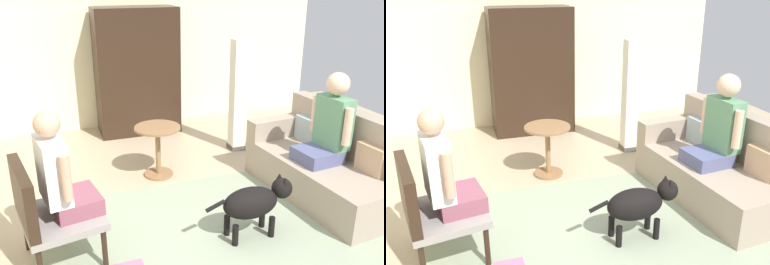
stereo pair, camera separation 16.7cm
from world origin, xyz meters
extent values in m
plane|color=tan|center=(0.00, 0.00, 0.00)|extent=(8.05, 8.05, 0.00)
cube|color=beige|center=(0.00, 3.41, 1.42)|extent=(6.02, 0.12, 2.84)
cube|color=gray|center=(-0.02, -0.07, 0.00)|extent=(3.10, 2.41, 0.01)
cube|color=gray|center=(1.35, 0.38, 0.20)|extent=(0.99, 1.79, 0.41)
cube|color=gray|center=(1.67, 0.41, 0.65)|extent=(0.35, 1.73, 0.49)
cube|color=gray|center=(1.27, 1.14, 0.52)|extent=(0.83, 0.26, 0.24)
cube|color=tan|center=(1.58, -0.03, 0.55)|extent=(0.13, 0.33, 0.28)
cube|color=tan|center=(1.53, 0.45, 0.55)|extent=(0.13, 0.28, 0.28)
cube|color=#9EB2B7|center=(1.48, 0.91, 0.55)|extent=(0.13, 0.32, 0.28)
cylinder|color=black|center=(-1.13, 0.50, 0.18)|extent=(0.04, 0.04, 0.36)
cylinder|color=black|center=(-1.02, -0.07, 0.18)|extent=(0.04, 0.04, 0.36)
cylinder|color=black|center=(-1.61, 0.40, 0.18)|extent=(0.04, 0.04, 0.36)
cube|color=gray|center=(-1.31, 0.17, 0.39)|extent=(0.71, 0.77, 0.06)
cube|color=black|center=(-1.56, 0.12, 0.65)|extent=(0.21, 0.68, 0.46)
cube|color=#50557F|center=(1.25, 0.37, 0.48)|extent=(0.44, 0.42, 0.14)
cube|color=#598C66|center=(1.42, 0.39, 0.81)|extent=(0.22, 0.40, 0.53)
sphere|color=#DDB293|center=(1.42, 0.39, 1.21)|extent=(0.23, 0.23, 0.23)
cylinder|color=#DDB293|center=(1.40, 0.15, 0.84)|extent=(0.08, 0.08, 0.37)
cylinder|color=#DDB293|center=(1.35, 0.61, 0.84)|extent=(0.08, 0.08, 0.37)
cube|color=#864858|center=(-1.19, 0.19, 0.49)|extent=(0.43, 0.46, 0.14)
cube|color=white|center=(-1.33, 0.16, 0.82)|extent=(0.25, 0.43, 0.51)
sphere|color=tan|center=(-1.33, 0.16, 1.19)|extent=(0.20, 0.20, 0.20)
cylinder|color=tan|center=(-1.34, 0.41, 0.84)|extent=(0.08, 0.08, 0.36)
cylinder|color=tan|center=(-1.25, -0.07, 0.84)|extent=(0.08, 0.08, 0.36)
cylinder|color=olive|center=(-0.17, 1.41, 0.59)|extent=(0.53, 0.53, 0.02)
cylinder|color=olive|center=(-0.17, 1.41, 0.29)|extent=(0.06, 0.06, 0.58)
cylinder|color=olive|center=(-0.17, 1.41, 0.01)|extent=(0.34, 0.34, 0.03)
ellipsoid|color=black|center=(0.27, -0.06, 0.34)|extent=(0.53, 0.30, 0.28)
sphere|color=black|center=(0.58, -0.05, 0.42)|extent=(0.19, 0.19, 0.19)
cone|color=black|center=(0.58, 0.00, 0.52)|extent=(0.06, 0.06, 0.06)
cone|color=black|center=(0.59, -0.10, 0.52)|extent=(0.06, 0.06, 0.06)
cylinder|color=black|center=(-0.07, -0.07, 0.38)|extent=(0.18, 0.04, 0.10)
cylinder|color=black|center=(0.45, 0.03, 0.10)|extent=(0.06, 0.06, 0.20)
cylinder|color=black|center=(0.45, -0.14, 0.10)|extent=(0.06, 0.06, 0.20)
cylinder|color=black|center=(0.08, 0.02, 0.10)|extent=(0.06, 0.06, 0.20)
cylinder|color=black|center=(0.09, -0.15, 0.10)|extent=(0.06, 0.06, 0.20)
cube|color=#4C4742|center=(1.04, 1.85, 0.03)|extent=(0.20, 0.20, 0.06)
cube|color=white|center=(1.04, 1.85, 0.77)|extent=(0.18, 0.18, 1.42)
cube|color=black|center=(-0.03, 3.00, 0.91)|extent=(1.17, 0.56, 1.82)
camera|label=1|loc=(-1.30, -2.92, 2.20)|focal=39.07mm
camera|label=2|loc=(-1.14, -2.97, 2.20)|focal=39.07mm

